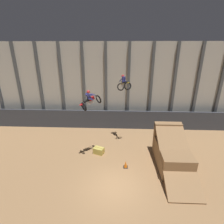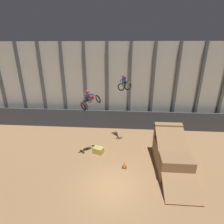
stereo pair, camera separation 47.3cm
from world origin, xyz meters
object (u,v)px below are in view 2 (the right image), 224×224
at_px(dirt_ramp, 171,154).
at_px(rider_bike_left_air, 90,100).
at_px(traffic_cone_near_ramp, 124,165).
at_px(rider_bike_right_air, 124,84).
at_px(hay_bale_trackside, 98,150).

height_order(dirt_ramp, rider_bike_left_air, rider_bike_left_air).
bearing_deg(rider_bike_left_air, traffic_cone_near_ramp, 23.13).
height_order(dirt_ramp, traffic_cone_near_ramp, dirt_ramp).
bearing_deg(dirt_ramp, rider_bike_right_air, 137.26).
height_order(rider_bike_right_air, traffic_cone_near_ramp, rider_bike_right_air).
xyz_separation_m(rider_bike_left_air, traffic_cone_near_ramp, (2.84, -1.43, -4.85)).
height_order(rider_bike_left_air, hay_bale_trackside, rider_bike_left_air).
xyz_separation_m(rider_bike_left_air, hay_bale_trackside, (0.48, 0.42, -4.85)).
height_order(rider_bike_right_air, hay_bale_trackside, rider_bike_right_air).
height_order(dirt_ramp, rider_bike_right_air, rider_bike_right_air).
bearing_deg(dirt_ramp, traffic_cone_near_ramp, -169.26).
height_order(rider_bike_left_air, traffic_cone_near_ramp, rider_bike_left_air).
bearing_deg(traffic_cone_near_ramp, dirt_ramp, 10.74).
bearing_deg(traffic_cone_near_ramp, hay_bale_trackside, 141.90).
bearing_deg(hay_bale_trackside, rider_bike_left_air, -138.70).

